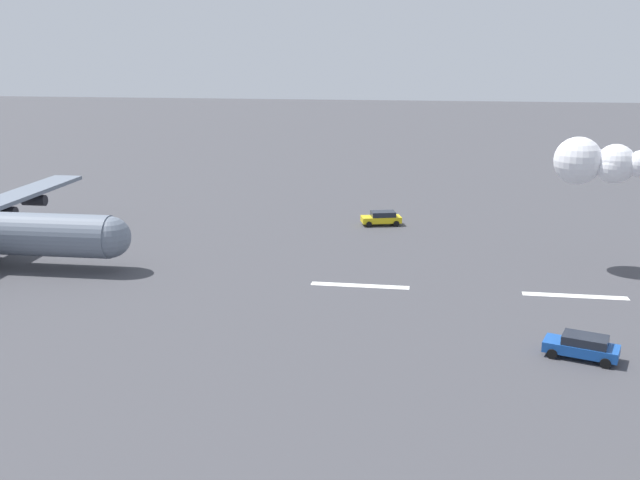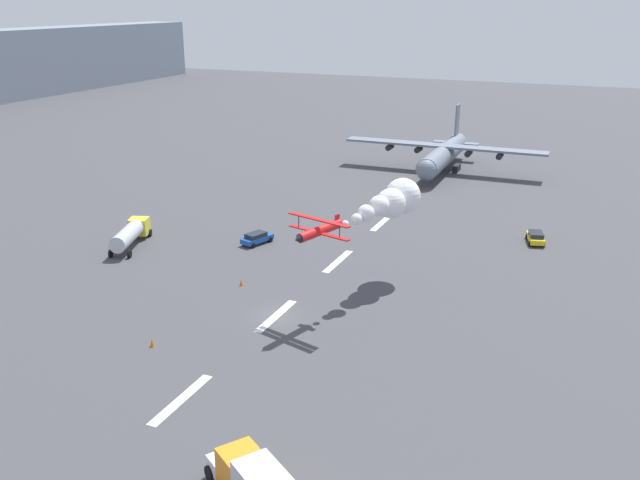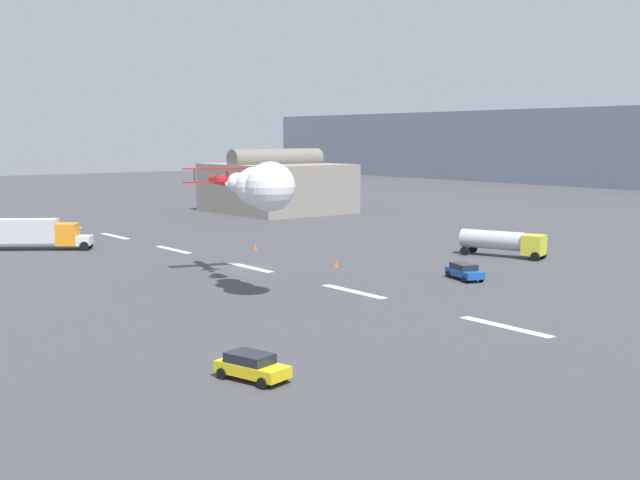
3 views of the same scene
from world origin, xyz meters
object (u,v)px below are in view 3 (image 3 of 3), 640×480
object	(u,v)px
semi_truck_orange	(24,232)
followme_car_yellow	(252,366)
fuel_tanker_truck	(503,241)
airport_staff_sedan	(464,271)
traffic_cone_near	(255,247)
stunt_biplane_red	(259,186)
traffic_cone_far	(336,264)

from	to	relation	value
semi_truck_orange	followme_car_yellow	bearing A→B (deg)	-6.65
fuel_tanker_truck	airport_staff_sedan	bearing A→B (deg)	-62.93
fuel_tanker_truck	traffic_cone_near	bearing A→B (deg)	-138.42
airport_staff_sedan	stunt_biplane_red	bearing A→B (deg)	-104.73
traffic_cone_near	traffic_cone_far	world-z (taller)	same
semi_truck_orange	airport_staff_sedan	xyz separation A→B (m)	(46.09, 26.40, -1.32)
semi_truck_orange	airport_staff_sedan	world-z (taller)	semi_truck_orange
followme_car_yellow	traffic_cone_near	distance (m)	52.46
semi_truck_orange	airport_staff_sedan	size ratio (longest dim) A/B	2.87
stunt_biplane_red	traffic_cone_far	bearing A→B (deg)	118.25
stunt_biplane_red	followme_car_yellow	bearing A→B (deg)	-34.53
airport_staff_sedan	traffic_cone_far	distance (m)	14.02
fuel_tanker_truck	airport_staff_sedan	size ratio (longest dim) A/B	2.05
fuel_tanker_truck	followme_car_yellow	bearing A→B (deg)	-65.14
fuel_tanker_truck	airport_staff_sedan	xyz separation A→B (m)	(7.40, -14.49, -0.93)
traffic_cone_far	fuel_tanker_truck	bearing A→B (deg)	73.83
traffic_cone_near	traffic_cone_far	bearing A→B (deg)	-1.48
followme_car_yellow	traffic_cone_near	size ratio (longest dim) A/B	6.12
followme_car_yellow	traffic_cone_far	world-z (taller)	followme_car_yellow
semi_truck_orange	fuel_tanker_truck	world-z (taller)	semi_truck_orange
traffic_cone_far	traffic_cone_near	bearing A→B (deg)	178.52
semi_truck_orange	followme_car_yellow	distance (m)	61.36
stunt_biplane_red	semi_truck_orange	size ratio (longest dim) A/B	1.46
traffic_cone_near	traffic_cone_far	xyz separation A→B (m)	(15.90, -0.41, 0.00)
stunt_biplane_red	semi_truck_orange	bearing A→B (deg)	-170.74
semi_truck_orange	airport_staff_sedan	distance (m)	53.14
fuel_tanker_truck	traffic_cone_far	bearing A→B (deg)	-106.17
traffic_cone_far	stunt_biplane_red	bearing A→B (deg)	-61.75
semi_truck_orange	traffic_cone_far	distance (m)	39.36
stunt_biplane_red	traffic_cone_near	xyz separation A→B (m)	(-23.78, 15.08, -8.96)
stunt_biplane_red	fuel_tanker_truck	bearing A→B (deg)	93.70
fuel_tanker_truck	followme_car_yellow	xyz separation A→B (m)	(22.24, -48.00, -0.94)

